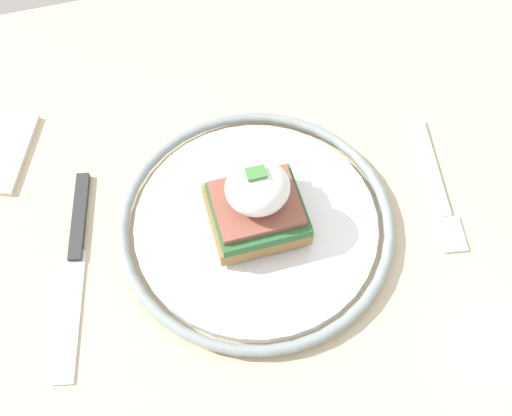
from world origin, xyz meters
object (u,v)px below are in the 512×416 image
plate (256,223)px  sandwich (257,203)px  knife (76,254)px  fork (439,190)px

plate → sandwich: sandwich is taller
sandwich → plate: bearing=-66.5°
plate → knife: size_ratio=1.26×
fork → knife: (0.34, -0.02, 0.00)m
fork → knife: 0.34m
plate → sandwich: size_ratio=3.05×
sandwich → knife: size_ratio=0.41×
plate → fork: bearing=177.2°
plate → knife: bearing=-5.4°
plate → knife: (0.16, -0.02, -0.01)m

